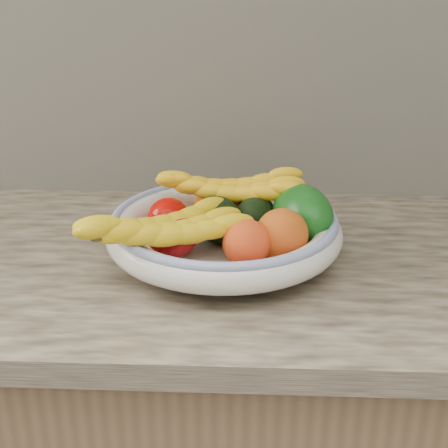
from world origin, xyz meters
TOP-DOWN VIEW (x-y plane):
  - kitchen_counter at (0.00, 1.69)m, footprint 2.44×0.66m
  - fruit_bowl at (0.00, 1.66)m, footprint 0.39×0.39m
  - clementine_back_left at (-0.03, 1.77)m, footprint 0.05×0.05m
  - clementine_back_right at (0.02, 1.77)m, footprint 0.05×0.05m
  - clementine_back_mid at (0.01, 1.73)m, footprint 0.07×0.07m
  - clementine_extra at (0.04, 1.75)m, footprint 0.05×0.05m
  - tomato_left at (-0.10, 1.68)m, footprint 0.09×0.09m
  - tomato_near_left at (-0.08, 1.61)m, footprint 0.10×0.10m
  - avocado_center at (-0.01, 1.67)m, footprint 0.12×0.13m
  - avocado_right at (0.05, 1.69)m, footprint 0.09×0.11m
  - green_mango at (0.13, 1.67)m, footprint 0.16×0.17m
  - peach_front at (0.04, 1.57)m, footprint 0.08×0.08m
  - peach_right at (0.09, 1.60)m, footprint 0.09×0.09m
  - banana_bunch_back at (0.01, 1.74)m, footprint 0.27×0.11m
  - banana_bunch_front at (-0.09, 1.57)m, footprint 0.30×0.24m

SIDE VIEW (x-z plane):
  - kitchen_counter at x=0.00m, z-range -0.24..1.16m
  - fruit_bowl at x=0.00m, z-range 0.91..0.99m
  - clementine_back_left at x=-0.03m, z-range 0.93..0.98m
  - clementine_back_right at x=0.02m, z-range 0.93..0.98m
  - clementine_back_mid at x=0.01m, z-range 0.93..0.98m
  - clementine_extra at x=0.04m, z-range 0.93..0.98m
  - tomato_left at x=-0.10m, z-range 0.93..0.99m
  - tomato_near_left at x=-0.08m, z-range 0.92..1.00m
  - avocado_center at x=-0.01m, z-range 0.93..1.00m
  - avocado_right at x=0.05m, z-range 0.93..0.99m
  - peach_front at x=0.04m, z-range 0.93..1.00m
  - peach_right at x=0.09m, z-range 0.93..1.01m
  - green_mango at x=0.13m, z-range 0.92..1.03m
  - banana_bunch_front at x=-0.09m, z-range 0.94..1.02m
  - banana_bunch_back at x=0.01m, z-range 0.95..1.03m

